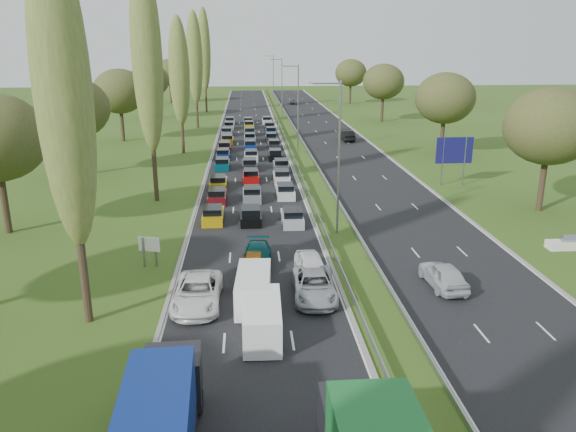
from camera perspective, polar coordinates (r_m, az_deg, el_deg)
name	(u,v)px	position (r m, az deg, el deg)	size (l,w,h in m)	color
ground	(297,150)	(81.23, 0.88, 6.69)	(260.00, 260.00, 0.00)	#354E18
near_carriageway	(250,148)	(83.38, -3.93, 6.92)	(10.50, 215.00, 0.04)	black
far_carriageway	(340,147)	(84.52, 5.33, 7.03)	(10.50, 215.00, 0.04)	black
central_reservation	(295,144)	(83.59, 0.73, 7.37)	(2.36, 215.00, 0.32)	gray
lamp_columns	(298,110)	(78.39, 1.03, 10.75)	(0.18, 140.18, 12.00)	gray
poplar_row	(168,64)	(68.37, -12.09, 14.83)	(2.80, 127.80, 22.44)	#2D2116
woodland_left	(65,112)	(65.53, -21.73, 9.81)	(8.00, 166.00, 11.10)	#2D2116
woodland_right	(469,105)	(71.74, 17.90, 10.71)	(8.00, 153.00, 11.10)	#2D2116
traffic_queue_fill	(250,151)	(78.35, -3.90, 6.60)	(9.11, 67.26, 0.80)	#BF990C
near_car_2	(197,292)	(33.21, -9.18, -7.67)	(2.66, 5.77, 1.60)	white
near_car_7	(257,255)	(38.72, -3.13, -4.00)	(1.90, 4.66, 1.35)	#054D50
near_car_8	(253,263)	(37.39, -3.54, -4.83)	(1.56, 3.87, 1.32)	#B86A0C
near_car_10	(314,286)	(33.82, 2.69, -7.08)	(2.50, 5.42, 1.51)	#A1A5AA
near_car_12	(311,267)	(36.49, 2.39, -5.15)	(1.87, 4.65, 1.58)	white
far_car_0	(443,275)	(36.51, 15.51, -5.77)	(1.88, 4.67, 1.59)	silver
far_car_1	(347,136)	(89.74, 6.03, 8.12)	(1.69, 4.85, 1.60)	black
far_car_2	(294,101)	(146.49, 0.64, 11.58)	(2.16, 4.68, 1.30)	slate
blue_lorry	(161,423)	(21.43, -12.77, -19.86)	(2.35, 8.44, 3.56)	black
white_van_front	(262,318)	(29.61, -2.63, -10.28)	(1.90, 4.85, 1.95)	white
white_van_rear	(253,287)	(33.05, -3.53, -7.24)	(1.92, 4.88, 1.96)	white
info_sign	(149,247)	(39.33, -13.92, -3.12)	(1.48, 0.48, 2.10)	gray
direction_sign	(454,152)	(62.62, 16.54, 6.21)	(4.00, 0.16, 5.20)	gray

